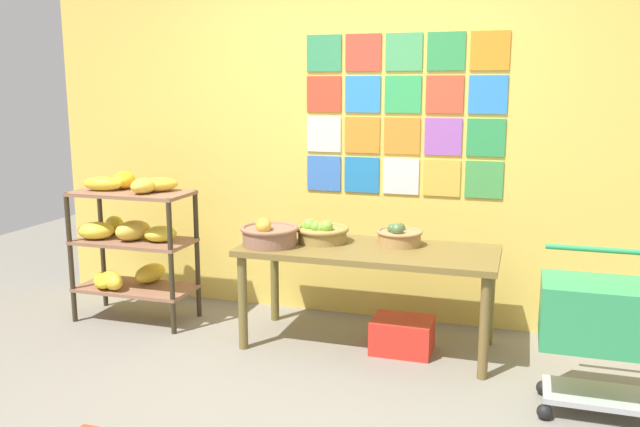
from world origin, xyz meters
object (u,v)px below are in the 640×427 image
object	(u,v)px
fruit_basket_left	(399,236)
banana_shelf_unit	(130,234)
display_table	(368,259)
shopping_cart	(601,321)
fruit_basket_back_right	(321,232)
produce_crate_under_table	(402,335)
fruit_basket_centre	(269,234)

from	to	relation	value
fruit_basket_left	banana_shelf_unit	bearing A→B (deg)	-176.07
display_table	shopping_cart	xyz separation A→B (m)	(1.35, -0.54, -0.08)
shopping_cart	fruit_basket_back_right	bearing A→B (deg)	153.42
fruit_basket_left	fruit_basket_back_right	distance (m)	0.52
display_table	fruit_basket_back_right	xyz separation A→B (m)	(-0.34, 0.08, 0.14)
produce_crate_under_table	shopping_cart	size ratio (longest dim) A/B	0.46
display_table	fruit_basket_centre	distance (m)	0.67
display_table	produce_crate_under_table	xyz separation A→B (m)	(0.24, -0.02, -0.48)
display_table	produce_crate_under_table	size ratio (longest dim) A/B	4.27
banana_shelf_unit	produce_crate_under_table	world-z (taller)	banana_shelf_unit
fruit_basket_left	fruit_basket_back_right	size ratio (longest dim) A/B	0.84
banana_shelf_unit	display_table	world-z (taller)	banana_shelf_unit
fruit_basket_centre	produce_crate_under_table	world-z (taller)	fruit_basket_centre
fruit_basket_left	fruit_basket_centre	size ratio (longest dim) A/B	0.79
fruit_basket_centre	shopping_cart	world-z (taller)	fruit_basket_centre
banana_shelf_unit	fruit_basket_centre	xyz separation A→B (m)	(1.14, -0.14, 0.10)
fruit_basket_left	fruit_basket_back_right	world-z (taller)	fruit_basket_left
fruit_basket_centre	display_table	bearing A→B (deg)	11.95
fruit_basket_left	shopping_cart	bearing A→B (deg)	-29.76
fruit_basket_left	shopping_cart	world-z (taller)	shopping_cart
banana_shelf_unit	display_table	bearing A→B (deg)	-0.06
fruit_basket_back_right	shopping_cart	xyz separation A→B (m)	(1.69, -0.61, -0.22)
display_table	produce_crate_under_table	distance (m)	0.54
display_table	fruit_basket_back_right	size ratio (longest dim) A/B	4.63
display_table	fruit_basket_back_right	distance (m)	0.38
fruit_basket_centre	produce_crate_under_table	bearing A→B (deg)	7.39
banana_shelf_unit	fruit_basket_left	size ratio (longest dim) A/B	3.60
fruit_basket_left	fruit_basket_centre	world-z (taller)	fruit_basket_centre
fruit_basket_centre	fruit_basket_back_right	world-z (taller)	fruit_basket_centre
banana_shelf_unit	produce_crate_under_table	size ratio (longest dim) A/B	2.81
fruit_basket_centre	fruit_basket_back_right	xyz separation A→B (m)	(0.29, 0.21, -0.01)
banana_shelf_unit	fruit_basket_back_right	xyz separation A→B (m)	(1.43, 0.07, 0.09)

